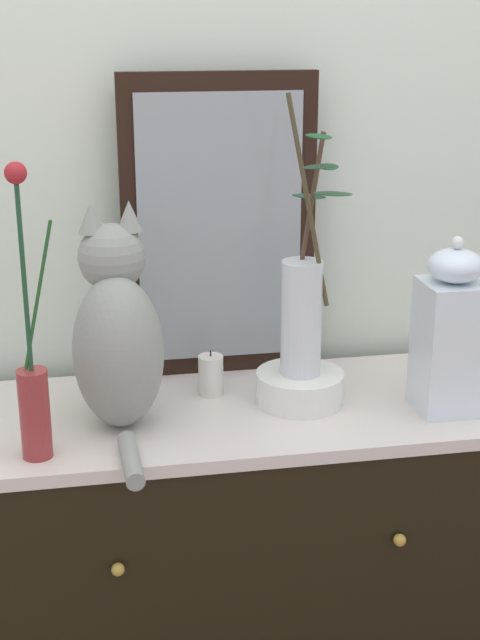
{
  "coord_description": "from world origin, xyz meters",
  "views": [
    {
      "loc": [
        -0.3,
        -1.61,
        1.61
      ],
      "look_at": [
        0.0,
        0.0,
        1.05
      ],
      "focal_mm": 50.89,
      "sensor_mm": 36.0,
      "label": 1
    }
  ],
  "objects": [
    {
      "name": "wall_back",
      "position": [
        0.0,
        0.29,
        1.3
      ],
      "size": [
        4.4,
        0.08,
        2.6
      ],
      "primitive_type": "cube",
      "color": "silver",
      "rests_on": "ground_plane"
    },
    {
      "name": "vase_glass_clear",
      "position": [
        0.12,
        -0.01,
        1.07
      ],
      "size": [
        0.13,
        0.21,
        0.54
      ],
      "color": "silver",
      "rests_on": "bowl_porcelain"
    },
    {
      "name": "candle_pillar",
      "position": [
        -0.05,
        0.07,
        0.91
      ],
      "size": [
        0.05,
        0.05,
        0.09
      ],
      "color": "silver",
      "rests_on": "sideboard"
    },
    {
      "name": "cat_sitting",
      "position": [
        -0.23,
        -0.03,
        1.05
      ],
      "size": [
        0.17,
        0.38,
        0.41
      ],
      "color": "gray",
      "rests_on": "sideboard"
    },
    {
      "name": "vase_slim_green",
      "position": [
        -0.39,
        -0.14,
        1.0
      ],
      "size": [
        0.08,
        0.05,
        0.51
      ],
      "color": "maroon",
      "rests_on": "sideboard"
    },
    {
      "name": "sideboard",
      "position": [
        0.0,
        -0.0,
        0.44
      ],
      "size": [
        1.18,
        0.46,
        0.87
      ],
      "color": "black",
      "rests_on": "ground_plane"
    },
    {
      "name": "jar_lidded_porcelain",
      "position": [
        0.39,
        -0.08,
        1.03
      ],
      "size": [
        0.12,
        0.12,
        0.35
      ],
      "color": "white",
      "rests_on": "sideboard"
    },
    {
      "name": "mirror_leaning",
      "position": [
        -0.01,
        0.2,
        1.18
      ],
      "size": [
        0.4,
        0.03,
        0.63
      ],
      "color": "black",
      "rests_on": "sideboard"
    },
    {
      "name": "bowl_porcelain",
      "position": [
        0.12,
        -0.0,
        0.9
      ],
      "size": [
        0.17,
        0.17,
        0.06
      ],
      "primitive_type": "cylinder",
      "color": "white",
      "rests_on": "sideboard"
    }
  ]
}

